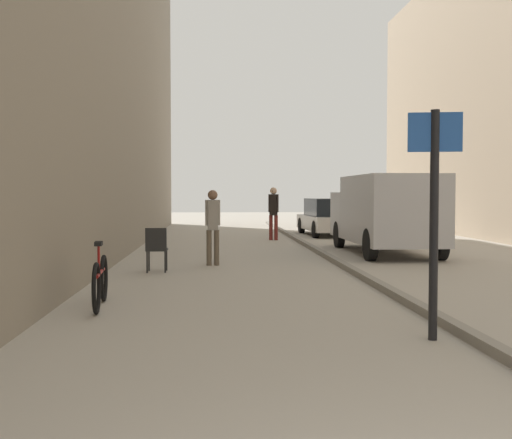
% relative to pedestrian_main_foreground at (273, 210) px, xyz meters
% --- Properties ---
extents(ground_plane, '(80.00, 80.00, 0.00)m').
position_rel_pedestrian_main_foreground_xyz_m(ground_plane, '(-0.79, -7.99, -1.08)').
color(ground_plane, '#A8A093').
extents(kerb_strip, '(0.16, 40.00, 0.12)m').
position_rel_pedestrian_main_foreground_xyz_m(kerb_strip, '(0.79, -7.99, -1.02)').
color(kerb_strip, gray).
rests_on(kerb_strip, ground_plane).
extents(pedestrian_main_foreground, '(0.35, 0.28, 1.87)m').
position_rel_pedestrian_main_foreground_xyz_m(pedestrian_main_foreground, '(0.00, 0.00, 0.00)').
color(pedestrian_main_foreground, maroon).
rests_on(pedestrian_main_foreground, ground_plane).
extents(pedestrian_mid_block, '(0.34, 0.23, 1.74)m').
position_rel_pedestrian_main_foreground_xyz_m(pedestrian_mid_block, '(-2.13, -7.62, -0.07)').
color(pedestrian_mid_block, brown).
rests_on(pedestrian_mid_block, ground_plane).
extents(delivery_van, '(1.98, 5.43, 2.14)m').
position_rel_pedestrian_main_foreground_xyz_m(delivery_van, '(2.60, -5.05, 0.09)').
color(delivery_van, '#B7B7BC').
rests_on(delivery_van, ground_plane).
extents(parked_car, '(2.00, 4.28, 1.45)m').
position_rel_pedestrian_main_foreground_xyz_m(parked_car, '(2.43, 2.44, -0.37)').
color(parked_car, silver).
rests_on(parked_car, ground_plane).
extents(street_sign_post, '(0.60, 0.13, 2.60)m').
position_rel_pedestrian_main_foreground_xyz_m(street_sign_post, '(0.37, -15.14, 0.47)').
color(street_sign_post, black).
rests_on(street_sign_post, ground_plane).
extents(bicycle_leaning, '(0.19, 1.77, 0.98)m').
position_rel_pedestrian_main_foreground_xyz_m(bicycle_leaning, '(-3.75, -12.85, -0.70)').
color(bicycle_leaning, black).
rests_on(bicycle_leaning, ground_plane).
extents(cafe_chair_near_window, '(0.44, 0.44, 0.94)m').
position_rel_pedestrian_main_foreground_xyz_m(cafe_chair_near_window, '(-3.31, -8.81, -0.53)').
color(cafe_chair_near_window, black).
rests_on(cafe_chair_near_window, ground_plane).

